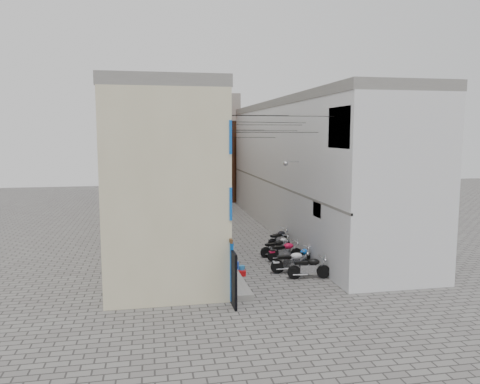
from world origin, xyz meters
TOP-DOWN VIEW (x-y plane):
  - ground at (0.00, 0.00)m, footprint 90.00×90.00m
  - plinth at (-2.05, 13.00)m, footprint 0.90×26.00m
  - building_left at (-4.98, 12.95)m, footprint 5.10×27.00m
  - building_right at (5.00, 13.00)m, footprint 5.94×26.00m
  - building_far_brick_left at (-2.00, 28.00)m, footprint 6.00×6.00m
  - building_far_brick_right at (3.00, 30.00)m, footprint 5.00×6.00m
  - building_far_concrete at (0.00, 34.00)m, footprint 8.00×5.00m
  - far_shopfront at (0.00, 25.20)m, footprint 2.00×0.30m
  - overhead_wires at (0.00, 7.64)m, footprint 5.80×13.02m
  - motorcycle_a at (1.56, 2.36)m, footprint 2.09×0.88m
  - motorcycle_b at (1.05, 3.41)m, footprint 2.12×0.73m
  - motorcycle_c at (1.90, 4.41)m, footprint 1.75×1.61m
  - motorcycle_d at (1.34, 5.59)m, footprint 2.07×0.95m
  - motorcycle_e at (1.10, 6.52)m, footprint 1.95×1.00m
  - motorcycle_f at (1.68, 7.39)m, footprint 1.64×1.53m
  - motorcycle_g at (1.84, 8.48)m, footprint 2.02×1.77m
  - person_a at (-2.32, 1.00)m, footprint 0.44×0.62m
  - person_b at (-1.86, 5.37)m, footprint 0.82×0.94m
  - water_jug_near at (-1.39, 3.56)m, footprint 0.38×0.38m
  - water_jug_far at (-1.55, 4.23)m, footprint 0.37×0.37m
  - red_crate at (-1.44, 3.40)m, footprint 0.42×0.33m

SIDE VIEW (x-z plane):
  - ground at x=0.00m, z-range 0.00..0.00m
  - red_crate at x=-1.44m, z-range 0.00..0.25m
  - plinth at x=-2.05m, z-range 0.00..0.25m
  - water_jug_near at x=-1.39m, z-range 0.00..0.45m
  - water_jug_far at x=-1.55m, z-range 0.00..0.46m
  - motorcycle_f at x=1.68m, z-range 0.00..0.99m
  - motorcycle_c at x=1.90m, z-range 0.00..1.05m
  - motorcycle_e at x=1.10m, z-range 0.00..1.08m
  - motorcycle_d at x=1.34m, z-range 0.00..1.16m
  - motorcycle_a at x=1.56m, z-range 0.00..1.18m
  - motorcycle_g at x=1.84m, z-range 0.00..1.19m
  - motorcycle_b at x=1.05m, z-range 0.00..1.21m
  - person_a at x=-2.32m, z-range 0.25..1.86m
  - person_b at x=-1.86m, z-range 0.25..1.91m
  - far_shopfront at x=0.00m, z-range 0.00..2.40m
  - building_far_brick_right at x=3.00m, z-range 0.00..8.00m
  - building_left at x=-4.98m, z-range 0.00..9.00m
  - building_right at x=5.00m, z-range 0.01..9.01m
  - building_far_brick_left at x=-2.00m, z-range 0.00..10.00m
  - building_far_concrete at x=0.00m, z-range 0.00..11.00m
  - overhead_wires at x=0.00m, z-range 6.46..7.79m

